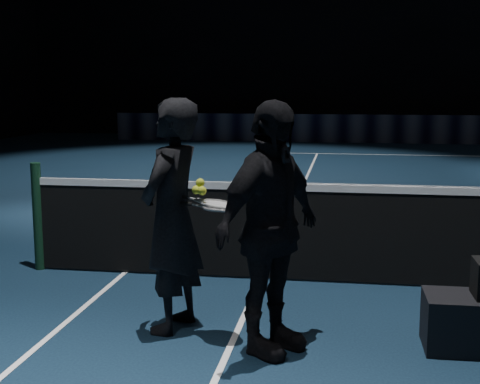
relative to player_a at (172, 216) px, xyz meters
The scene contains 7 objects.
net_post_left 2.31m from the player_a, 141.62° to the left, with size 0.10×0.10×1.10m, color black.
sponsor_backdrop 17.54m from the player_a, 74.75° to the left, with size 22.00×0.15×0.90m, color black.
player_a is the anchor object (origin of this frame).
player_b 0.85m from the player_a, 22.53° to the right, with size 1.04×0.44×1.78m, color black.
racket_lower 0.46m from the player_a, 22.53° to the right, with size 0.68×0.22×0.03m, color black, non-canonical shape.
racket_upper 0.42m from the player_a, 16.82° to the right, with size 0.68×0.22×0.03m, color black, non-canonical shape.
tennis_balls 0.35m from the player_a, 21.41° to the right, with size 0.12×0.10×0.12m, color gold, non-canonical shape.
Camera 1 is at (-3.31, -6.24, 1.89)m, focal length 50.00 mm.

